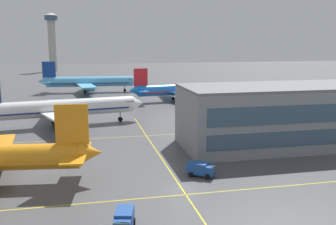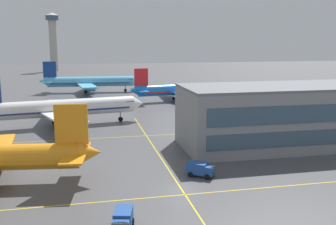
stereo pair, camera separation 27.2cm
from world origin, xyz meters
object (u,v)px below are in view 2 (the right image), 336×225
at_px(airliner_second_row, 61,108).
at_px(service_truck_catering, 123,220).
at_px(control_tower, 53,38).
at_px(airliner_third_row, 180,89).
at_px(airliner_far_left_stand, 90,82).
at_px(service_truck_red_van, 200,169).

xyz_separation_m(airliner_second_row, service_truck_catering, (9.28, -54.87, -3.13)).
relative_size(airliner_second_row, control_tower, 1.05).
height_order(airliner_third_row, control_tower, control_tower).
distance_m(airliner_third_row, control_tower, 155.09).
height_order(airliner_second_row, control_tower, control_tower).
relative_size(airliner_far_left_stand, service_truck_catering, 8.94).
distance_m(airliner_second_row, service_truck_red_van, 46.43).
bearing_deg(airliner_third_row, service_truck_catering, -107.89).
xyz_separation_m(airliner_third_row, control_tower, (-51.59, 145.10, 18.37)).
bearing_deg(service_truck_red_van, airliner_far_left_stand, 98.35).
height_order(airliner_far_left_stand, service_truck_catering, airliner_far_left_stand).
xyz_separation_m(service_truck_red_van, service_truck_catering, (-13.12, -14.32, 0.00)).
relative_size(airliner_far_left_stand, control_tower, 1.03).
height_order(airliner_second_row, airliner_third_row, airliner_second_row).
bearing_deg(airliner_far_left_stand, airliner_third_row, -43.97).
bearing_deg(airliner_far_left_stand, airliner_second_row, -96.97).
bearing_deg(service_truck_catering, service_truck_red_van, 47.50).
bearing_deg(service_truck_catering, airliner_third_row, 72.11).
xyz_separation_m(airliner_second_row, service_truck_red_van, (22.41, -40.55, -3.13)).
xyz_separation_m(airliner_third_row, airliner_far_left_stand, (-29.93, 28.87, 0.31)).
relative_size(airliner_third_row, service_truck_red_van, 8.28).
bearing_deg(airliner_second_row, control_tower, 94.57).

